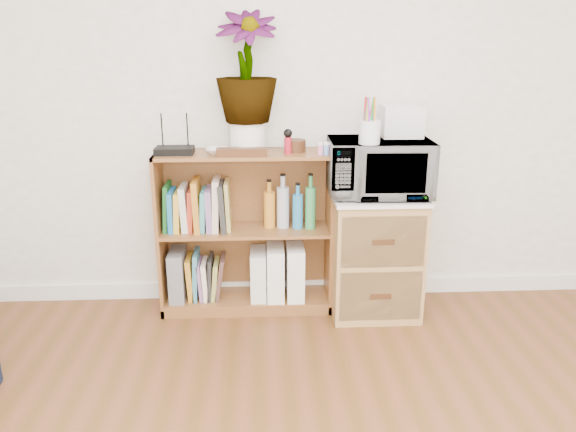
{
  "coord_description": "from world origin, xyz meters",
  "views": [
    {
      "loc": [
        -0.25,
        -1.01,
        1.56
      ],
      "look_at": [
        -0.11,
        1.95,
        0.62
      ],
      "focal_mm": 35.0,
      "sensor_mm": 36.0,
      "label": 1
    }
  ],
  "objects": [
    {
      "name": "paint_jars",
      "position": [
        0.1,
        2.01,
        0.98
      ],
      "size": [
        0.11,
        0.04,
        0.06
      ],
      "primitive_type": "cube",
      "color": "pink",
      "rests_on": "bookshelf"
    },
    {
      "name": "magazine_holder_left",
      "position": [
        -0.28,
        2.09,
        0.22
      ],
      "size": [
        0.09,
        0.23,
        0.29
      ],
      "primitive_type": "cube",
      "color": "silver",
      "rests_on": "bookshelf"
    },
    {
      "name": "kokeshi_doll",
      "position": [
        -0.1,
        2.06,
        1.0
      ],
      "size": [
        0.04,
        0.04,
        0.09
      ],
      "primitive_type": "cylinder",
      "color": "#B31629",
      "rests_on": "bookshelf"
    },
    {
      "name": "bookshelf",
      "position": [
        -0.35,
        2.1,
        0.47
      ],
      "size": [
        1.0,
        0.3,
        0.95
      ],
      "primitive_type": "cube",
      "color": "brown",
      "rests_on": "ground"
    },
    {
      "name": "white_bowl",
      "position": [
        -0.5,
        2.07,
        0.97
      ],
      "size": [
        0.13,
        0.13,
        0.03
      ],
      "primitive_type": "imported",
      "color": "silver",
      "rests_on": "bookshelf"
    },
    {
      "name": "skirting_board",
      "position": [
        0.0,
        2.24,
        0.05
      ],
      "size": [
        4.0,
        0.02,
        0.1
      ],
      "primitive_type": "cube",
      "color": "white",
      "rests_on": "ground"
    },
    {
      "name": "liquor_bottles",
      "position": [
        -0.1,
        2.1,
        0.65
      ],
      "size": [
        0.3,
        0.07,
        0.32
      ],
      "color": "orange",
      "rests_on": "bookshelf"
    },
    {
      "name": "wooden_bowl",
      "position": [
        -0.06,
        2.11,
        0.98
      ],
      "size": [
        0.12,
        0.12,
        0.07
      ],
      "primitive_type": "cylinder",
      "color": "#39200F",
      "rests_on": "bookshelf"
    },
    {
      "name": "file_box",
      "position": [
        -0.76,
        2.1,
        0.22
      ],
      "size": [
        0.09,
        0.24,
        0.3
      ],
      "primitive_type": "cube",
      "color": "slate",
      "rests_on": "bookshelf"
    },
    {
      "name": "wicker_unit",
      "position": [
        0.4,
        2.02,
        0.35
      ],
      "size": [
        0.5,
        0.45,
        0.7
      ],
      "primitive_type": "cube",
      "color": "#9E7542",
      "rests_on": "ground"
    },
    {
      "name": "microwave",
      "position": [
        0.4,
        2.02,
        0.87
      ],
      "size": [
        0.57,
        0.39,
        0.31
      ],
      "primitive_type": "imported",
      "rotation": [
        0.0,
        0.0,
        -0.02
      ],
      "color": "white",
      "rests_on": "wicker_unit"
    },
    {
      "name": "router",
      "position": [
        -0.73,
        2.08,
        0.97
      ],
      "size": [
        0.21,
        0.14,
        0.04
      ],
      "primitive_type": "cube",
      "color": "black",
      "rests_on": "bookshelf"
    },
    {
      "name": "small_appliance",
      "position": [
        0.53,
        2.11,
        1.12
      ],
      "size": [
        0.22,
        0.19,
        0.18
      ],
      "primitive_type": "cube",
      "color": "white",
      "rests_on": "microwave"
    },
    {
      "name": "pen_cup",
      "position": [
        0.32,
        1.9,
        1.09
      ],
      "size": [
        0.11,
        0.11,
        0.12
      ],
      "primitive_type": "cylinder",
      "color": "white",
      "rests_on": "microwave"
    },
    {
      "name": "magazine_holder_right",
      "position": [
        -0.06,
        2.09,
        0.23
      ],
      "size": [
        0.1,
        0.26,
        0.32
      ],
      "primitive_type": "cube",
      "color": "white",
      "rests_on": "bookshelf"
    },
    {
      "name": "lower_books",
      "position": [
        -0.6,
        2.1,
        0.2
      ],
      "size": [
        0.23,
        0.19,
        0.29
      ],
      "color": "#C58522",
      "rests_on": "bookshelf"
    },
    {
      "name": "cookbooks",
      "position": [
        -0.62,
        2.1,
        0.63
      ],
      "size": [
        0.38,
        0.2,
        0.3
      ],
      "color": "#1A6324",
      "rests_on": "bookshelf"
    },
    {
      "name": "magazine_holder_mid",
      "position": [
        -0.18,
        2.09,
        0.23
      ],
      "size": [
        0.1,
        0.25,
        0.32
      ],
      "primitive_type": "cube",
      "color": "white",
      "rests_on": "bookshelf"
    },
    {
      "name": "plant_pot",
      "position": [
        -0.33,
        2.12,
        1.03
      ],
      "size": [
        0.2,
        0.2,
        0.17
      ],
      "primitive_type": "cylinder",
      "color": "white",
      "rests_on": "bookshelf"
    },
    {
      "name": "potted_plant",
      "position": [
        -0.33,
        2.12,
        1.41
      ],
      "size": [
        0.33,
        0.33,
        0.6
      ],
      "primitive_type": "imported",
      "color": "#2B6D2C",
      "rests_on": "plant_pot"
    },
    {
      "name": "trinket_box",
      "position": [
        -0.36,
        2.0,
        0.97
      ],
      "size": [
        0.27,
        0.07,
        0.04
      ],
      "primitive_type": "cube",
      "color": "#3A2110",
      "rests_on": "bookshelf"
    }
  ]
}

